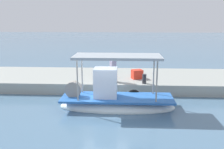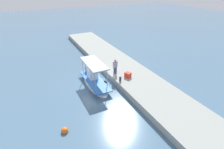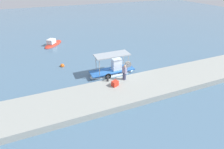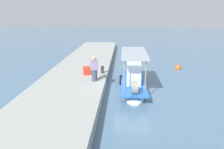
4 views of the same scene
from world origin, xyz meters
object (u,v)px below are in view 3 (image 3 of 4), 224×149
(fisherman_near_bollard, at_px, (124,73))
(cargo_crate, at_px, (115,83))
(marker_buoy, at_px, (62,66))
(moored_boat_near, at_px, (53,44))
(main_fishing_boat, at_px, (113,71))
(mooring_bollard, at_px, (108,79))

(fisherman_near_bollard, distance_m, cargo_crate, 1.74)
(fisherman_near_bollard, relative_size, marker_buoy, 3.22)
(fisherman_near_bollard, bearing_deg, marker_buoy, 128.22)
(cargo_crate, height_order, marker_buoy, cargo_crate)
(moored_boat_near, bearing_deg, cargo_crate, -75.80)
(fisherman_near_bollard, bearing_deg, cargo_crate, -151.07)
(main_fishing_boat, distance_m, moored_boat_near, 14.89)
(main_fishing_boat, distance_m, marker_buoy, 7.07)
(main_fishing_boat, height_order, mooring_bollard, main_fishing_boat)
(cargo_crate, bearing_deg, marker_buoy, 117.73)
(fisherman_near_bollard, xyz_separation_m, mooring_bollard, (-1.81, 0.34, -0.51))
(cargo_crate, bearing_deg, main_fishing_boat, 70.46)
(marker_buoy, bearing_deg, mooring_bollard, -60.72)
(marker_buoy, bearing_deg, moored_boat_near, 91.07)
(marker_buoy, bearing_deg, cargo_crate, -62.27)
(fisherman_near_bollard, relative_size, moored_boat_near, 0.36)
(main_fishing_boat, height_order, moored_boat_near, main_fishing_boat)
(mooring_bollard, height_order, marker_buoy, mooring_bollard)
(marker_buoy, bearing_deg, fisherman_near_bollard, -51.78)
(fisherman_near_bollard, xyz_separation_m, moored_boat_near, (-5.82, 16.46, -1.25))
(main_fishing_boat, xyz_separation_m, mooring_bollard, (-1.59, -2.32, 0.46))
(marker_buoy, xyz_separation_m, moored_boat_near, (-0.17, 9.28, 0.08))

